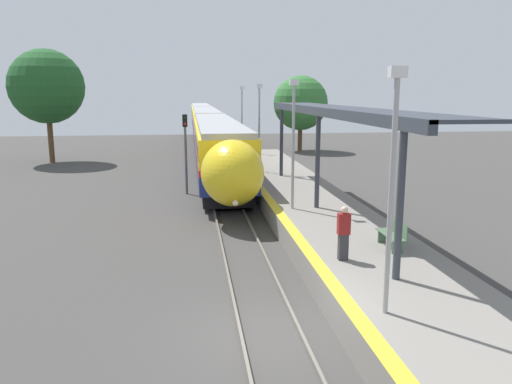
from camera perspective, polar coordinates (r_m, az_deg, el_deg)
The scene contains 15 objects.
ground_plane at distance 12.61m, azimuth 1.58°, elevation -15.92°, with size 120.00×120.00×0.00m, color #423F3D.
rail_left at distance 12.49m, azimuth -1.81°, elevation -15.81°, with size 0.08×90.00×0.15m, color slate.
rail_right at distance 12.70m, azimuth 4.91°, elevation -15.38°, with size 0.08×90.00×0.15m, color slate.
train at distance 56.73m, azimuth -5.72°, elevation 7.66°, with size 2.92×73.45×3.94m.
platform_right at distance 13.44m, azimuth 17.62°, elevation -12.56°, with size 4.19×64.00×0.91m.
platform_bench at distance 16.49m, azimuth 15.40°, elevation -4.59°, with size 0.44×1.55×0.89m.
person_waiting at distance 14.90m, azimuth 9.97°, elevation -4.57°, with size 0.36×0.22×1.62m.
railway_signal at distance 28.79m, azimuth -8.05°, elevation 5.22°, with size 0.28×0.28×4.57m.
lamppost_near at distance 11.04m, azimuth 15.29°, elevation 1.64°, with size 0.36×0.20×5.40m.
lamppost_mid at distance 20.92m, azimuth 4.29°, elevation 6.38°, with size 0.36×0.20×5.40m.
lamppost_far at distance 31.14m, azimuth 0.37°, elevation 8.01°, with size 0.36×0.20×5.40m.
lamppost_farthest at distance 41.44m, azimuth -1.62°, elevation 8.81°, with size 0.36×0.20×5.40m.
station_canopy at distance 21.33m, azimuth 8.71°, elevation 8.87°, with size 2.02×20.00×4.28m.
background_tree_left at distance 45.20m, azimuth -22.82°, elevation 11.04°, with size 6.07×6.07×9.31m.
background_tree_right at distance 50.43m, azimuth 5.11°, elevation 10.09°, with size 5.38×5.38×7.47m.
Camera 1 is at (-1.79, -11.07, 5.76)m, focal length 35.00 mm.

